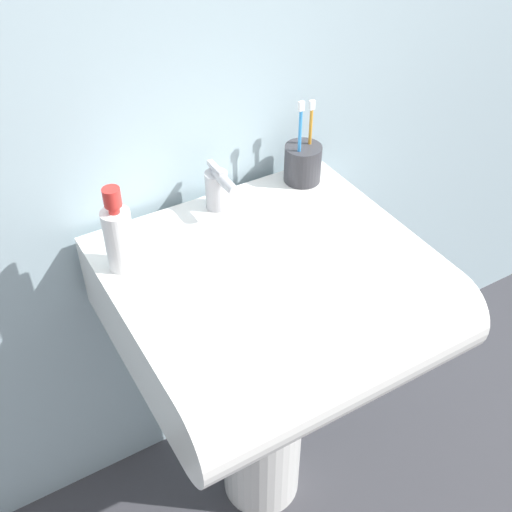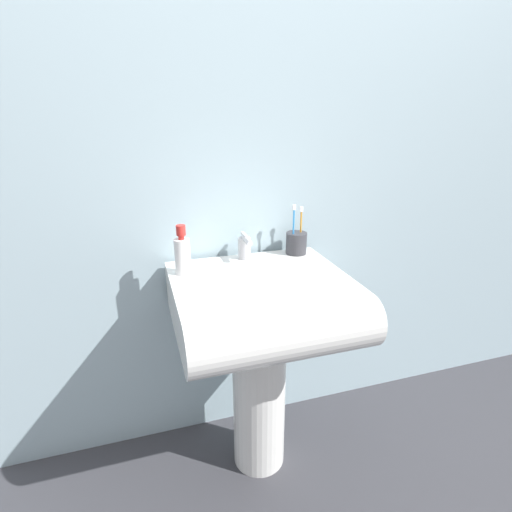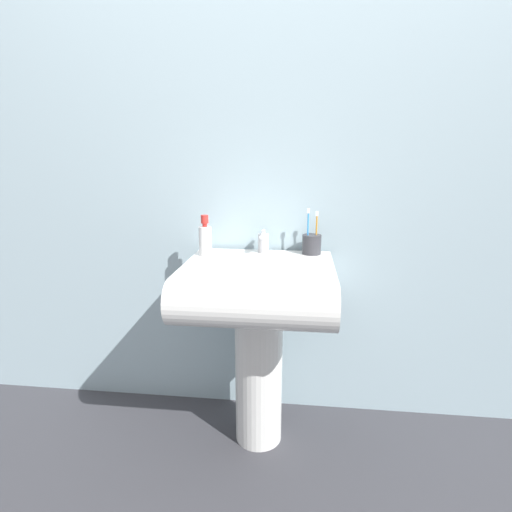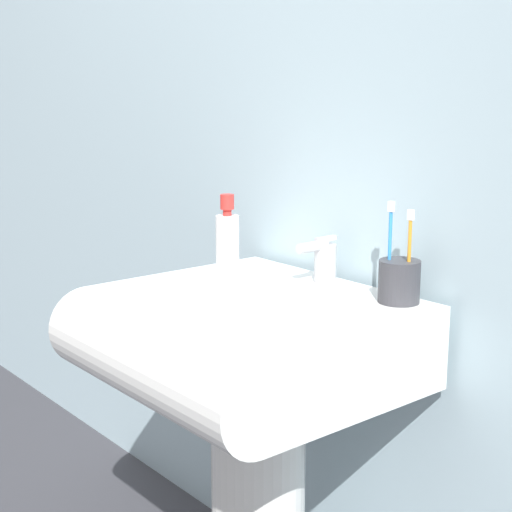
{
  "view_description": "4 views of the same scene",
  "coord_description": "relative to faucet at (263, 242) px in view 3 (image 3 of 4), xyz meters",
  "views": [
    {
      "loc": [
        -0.49,
        -0.81,
        1.59
      ],
      "look_at": [
        -0.03,
        -0.02,
        0.83
      ],
      "focal_mm": 45.0,
      "sensor_mm": 36.0,
      "label": 1
    },
    {
      "loc": [
        -0.38,
        -1.19,
        1.34
      ],
      "look_at": [
        -0.01,
        0.01,
        0.87
      ],
      "focal_mm": 28.0,
      "sensor_mm": 36.0,
      "label": 2
    },
    {
      "loc": [
        0.16,
        -1.52,
        1.22
      ],
      "look_at": [
        -0.01,
        -0.02,
        0.84
      ],
      "focal_mm": 28.0,
      "sensor_mm": 36.0,
      "label": 3
    },
    {
      "loc": [
        1.18,
        -0.98,
        1.21
      ],
      "look_at": [
        -0.01,
        0.01,
        0.88
      ],
      "focal_mm": 55.0,
      "sensor_mm": 36.0,
      "label": 4
    }
  ],
  "objects": [
    {
      "name": "soap_bottle",
      "position": [
        -0.24,
        -0.07,
        0.02
      ],
      "size": [
        0.05,
        0.05,
        0.17
      ],
      "color": "white",
      "rests_on": "sink_basin"
    },
    {
      "name": "wall_back",
      "position": [
        0.0,
        0.1,
        0.35
      ],
      "size": [
        5.0,
        0.05,
        2.4
      ],
      "primitive_type": "cube",
      "color": "#9EB7C1",
      "rests_on": "ground"
    },
    {
      "name": "sink_basin",
      "position": [
        0.0,
        -0.24,
        -0.13
      ],
      "size": [
        0.59,
        0.56,
        0.17
      ],
      "color": "white",
      "rests_on": "sink_pedestal"
    },
    {
      "name": "toothbrush_cup",
      "position": [
        0.21,
        0.0,
        -0.01
      ],
      "size": [
        0.08,
        0.08,
        0.2
      ],
      "color": "#38383D",
      "rests_on": "sink_basin"
    },
    {
      "name": "faucet",
      "position": [
        0.0,
        0.0,
        0.0
      ],
      "size": [
        0.05,
        0.11,
        0.1
      ],
      "color": "#B7B7BC",
      "rests_on": "sink_basin"
    },
    {
      "name": "sink_pedestal",
      "position": [
        0.0,
        -0.18,
        -0.53
      ],
      "size": [
        0.2,
        0.2,
        0.63
      ],
      "primitive_type": "cylinder",
      "color": "white",
      "rests_on": "ground"
    },
    {
      "name": "ground_plane",
      "position": [
        0.0,
        -0.18,
        -0.85
      ],
      "size": [
        6.0,
        6.0,
        0.0
      ],
      "primitive_type": "plane",
      "color": "#38383D",
      "rests_on": "ground"
    }
  ]
}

